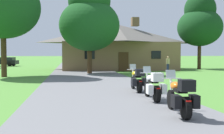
% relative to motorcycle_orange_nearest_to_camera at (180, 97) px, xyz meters
% --- Properties ---
extents(ground_plane, '(500.00, 500.00, 0.00)m').
position_rel_motorcycle_orange_nearest_to_camera_xyz_m(ground_plane, '(-1.75, 14.08, -0.61)').
color(ground_plane, '#4C8433').
extents(asphalt_driveway, '(6.40, 80.00, 0.06)m').
position_rel_motorcycle_orange_nearest_to_camera_xyz_m(asphalt_driveway, '(-1.75, 12.08, -0.58)').
color(asphalt_driveway, slate).
rests_on(asphalt_driveway, ground).
extents(motorcycle_orange_nearest_to_camera, '(0.83, 2.08, 1.30)m').
position_rel_motorcycle_orange_nearest_to_camera_xyz_m(motorcycle_orange_nearest_to_camera, '(0.00, 0.00, 0.00)').
color(motorcycle_orange_nearest_to_camera, black).
rests_on(motorcycle_orange_nearest_to_camera, asphalt_driveway).
extents(motorcycle_white_second_in_row, '(0.75, 2.08, 1.30)m').
position_rel_motorcycle_orange_nearest_to_camera_xyz_m(motorcycle_white_second_in_row, '(0.03, 2.69, 0.00)').
color(motorcycle_white_second_in_row, black).
rests_on(motorcycle_white_second_in_row, asphalt_driveway).
extents(motorcycle_yellow_farthest_in_row, '(0.73, 2.08, 1.30)m').
position_rel_motorcycle_orange_nearest_to_camera_xyz_m(motorcycle_yellow_farthest_in_row, '(0.04, 5.28, 0.00)').
color(motorcycle_yellow_farthest_in_row, black).
rests_on(motorcycle_yellow_farthest_in_row, asphalt_driveway).
extents(stone_lodge, '(14.10, 9.41, 6.54)m').
position_rel_motorcycle_orange_nearest_to_camera_xyz_m(stone_lodge, '(2.64, 25.98, 2.30)').
color(stone_lodge, brown).
rests_on(stone_lodge, ground).
extents(bystander_tan_shirt_near_lodge, '(0.47, 0.38, 1.67)m').
position_rel_motorcycle_orange_nearest_to_camera_xyz_m(bystander_tan_shirt_near_lodge, '(7.06, 19.69, 0.32)').
color(bystander_tan_shirt_near_lodge, navy).
rests_on(bystander_tan_shirt_near_lodge, ground).
extents(tree_right_of_lodge, '(5.55, 5.55, 9.53)m').
position_rel_motorcycle_orange_nearest_to_camera_xyz_m(tree_right_of_lodge, '(12.97, 24.33, 5.28)').
color(tree_right_of_lodge, '#422D19').
rests_on(tree_right_of_lodge, ground).
extents(tree_by_lodge_front, '(5.69, 5.69, 9.00)m').
position_rel_motorcycle_orange_nearest_to_camera_xyz_m(tree_by_lodge_front, '(-1.35, 18.01, 4.66)').
color(tree_by_lodge_front, '#422D19').
rests_on(tree_by_lodge_front, ground).
extents(parked_black_suv_far_left, '(4.83, 2.53, 1.40)m').
position_rel_motorcycle_orange_nearest_to_camera_xyz_m(parked_black_suv_far_left, '(-13.54, 36.57, 0.17)').
color(parked_black_suv_far_left, black).
rests_on(parked_black_suv_far_left, ground).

